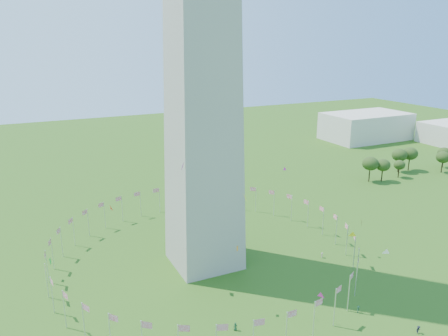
{
  "coord_description": "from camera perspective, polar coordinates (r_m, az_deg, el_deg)",
  "views": [
    {
      "loc": [
        -41.74,
        -49.25,
        58.4
      ],
      "look_at": [
        -1.29,
        35.0,
        30.98
      ],
      "focal_mm": 35.0,
      "sensor_mm": 36.0,
      "label": 1
    }
  ],
  "objects": [
    {
      "name": "flag_ring",
      "position": [
        120.41,
        -2.58,
        -10.26
      ],
      "size": [
        80.24,
        80.24,
        9.0
      ],
      "color": "silver",
      "rests_on": "ground"
    },
    {
      "name": "tree_line_east",
      "position": [
        212.85,
        22.66,
        0.55
      ],
      "size": [
        53.67,
        16.0,
        10.84
      ],
      "color": "#304D19",
      "rests_on": "ground"
    },
    {
      "name": "kites_aloft",
      "position": [
        101.52,
        10.88,
        -8.33
      ],
      "size": [
        109.8,
        72.46,
        33.01
      ],
      "color": "white",
      "rests_on": "ground"
    },
    {
      "name": "gov_building_east_a",
      "position": [
        281.08,
        18.02,
        5.22
      ],
      "size": [
        50.0,
        30.0,
        16.0
      ],
      "primitive_type": "cube",
      "color": "beige",
      "rests_on": "ground"
    }
  ]
}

